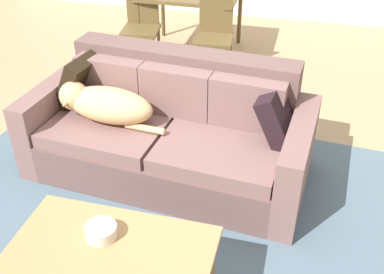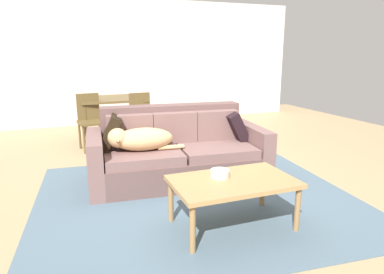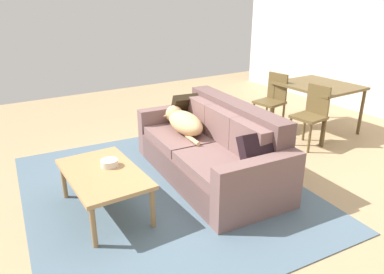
{
  "view_description": "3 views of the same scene",
  "coord_description": "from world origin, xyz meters",
  "px_view_note": "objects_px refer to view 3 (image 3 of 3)",
  "views": [
    {
      "loc": [
        0.71,
        -2.82,
        2.3
      ],
      "look_at": [
        0.04,
        -0.21,
        0.52
      ],
      "focal_mm": 43.2,
      "sensor_mm": 36.0,
      "label": 1
    },
    {
      "loc": [
        -1.5,
        -3.86,
        1.56
      ],
      "look_at": [
        -0.01,
        0.05,
        0.53
      ],
      "focal_mm": 32.31,
      "sensor_mm": 36.0,
      "label": 2
    },
    {
      "loc": [
        3.03,
        -2.27,
        2.08
      ],
      "look_at": [
        -0.25,
        -0.19,
        0.55
      ],
      "focal_mm": 33.97,
      "sensor_mm": 36.0,
      "label": 3
    }
  ],
  "objects_px": {
    "coffee_table": "(104,176)",
    "dining_table": "(319,89)",
    "throw_pillow_by_right_arm": "(259,152)",
    "bowl_on_coffee_table": "(109,163)",
    "couch": "(213,150)",
    "dining_chair_near_left": "(272,98)",
    "dog_on_left_cushion": "(183,121)",
    "throw_pillow_by_left_arm": "(187,109)",
    "dining_chair_near_right": "(312,113)"
  },
  "relations": [
    {
      "from": "dining_table",
      "to": "coffee_table",
      "type": "bearing_deg",
      "value": -82.27
    },
    {
      "from": "throw_pillow_by_right_arm",
      "to": "dining_chair_near_left",
      "type": "relative_size",
      "value": 0.42
    },
    {
      "from": "dining_table",
      "to": "dining_chair_near_right",
      "type": "bearing_deg",
      "value": -55.69
    },
    {
      "from": "dining_chair_near_left",
      "to": "dining_chair_near_right",
      "type": "distance_m",
      "value": 0.85
    },
    {
      "from": "dining_chair_near_right",
      "to": "bowl_on_coffee_table",
      "type": "bearing_deg",
      "value": -94.54
    },
    {
      "from": "couch",
      "to": "dining_table",
      "type": "relative_size",
      "value": 1.98
    },
    {
      "from": "dog_on_left_cushion",
      "to": "bowl_on_coffee_table",
      "type": "xyz_separation_m",
      "value": [
        0.48,
        -1.16,
        -0.09
      ]
    },
    {
      "from": "throw_pillow_by_right_arm",
      "to": "bowl_on_coffee_table",
      "type": "distance_m",
      "value": 1.51
    },
    {
      "from": "couch",
      "to": "throw_pillow_by_right_arm",
      "type": "distance_m",
      "value": 0.85
    },
    {
      "from": "dog_on_left_cushion",
      "to": "dining_table",
      "type": "xyz_separation_m",
      "value": [
        0.06,
        2.47,
        0.11
      ]
    },
    {
      "from": "bowl_on_coffee_table",
      "to": "throw_pillow_by_right_arm",
      "type": "bearing_deg",
      "value": 57.0
    },
    {
      "from": "throw_pillow_by_right_arm",
      "to": "dining_table",
      "type": "height_order",
      "value": "throw_pillow_by_right_arm"
    },
    {
      "from": "dog_on_left_cushion",
      "to": "dining_table",
      "type": "relative_size",
      "value": 0.78
    },
    {
      "from": "coffee_table",
      "to": "dining_table",
      "type": "height_order",
      "value": "dining_table"
    },
    {
      "from": "throw_pillow_by_right_arm",
      "to": "bowl_on_coffee_table",
      "type": "height_order",
      "value": "throw_pillow_by_right_arm"
    },
    {
      "from": "coffee_table",
      "to": "dining_chair_near_right",
      "type": "height_order",
      "value": "dining_chair_near_right"
    },
    {
      "from": "couch",
      "to": "coffee_table",
      "type": "relative_size",
      "value": 2.04
    },
    {
      "from": "couch",
      "to": "dining_table",
      "type": "distance_m",
      "value": 2.42
    },
    {
      "from": "dog_on_left_cushion",
      "to": "throw_pillow_by_left_arm",
      "type": "bearing_deg",
      "value": 146.72
    },
    {
      "from": "dining_chair_near_right",
      "to": "couch",
      "type": "bearing_deg",
      "value": -93.76
    },
    {
      "from": "bowl_on_coffee_table",
      "to": "dining_chair_near_left",
      "type": "height_order",
      "value": "dining_chair_near_left"
    },
    {
      "from": "dining_table",
      "to": "couch",
      "type": "bearing_deg",
      "value": -79.47
    },
    {
      "from": "coffee_table",
      "to": "dining_table",
      "type": "relative_size",
      "value": 0.97
    },
    {
      "from": "throw_pillow_by_left_arm",
      "to": "dining_table",
      "type": "xyz_separation_m",
      "value": [
        0.36,
        2.23,
        0.05
      ]
    },
    {
      "from": "bowl_on_coffee_table",
      "to": "dining_chair_near_right",
      "type": "height_order",
      "value": "dining_chair_near_right"
    },
    {
      "from": "throw_pillow_by_right_arm",
      "to": "dining_table",
      "type": "distance_m",
      "value": 2.68
    },
    {
      "from": "couch",
      "to": "dog_on_left_cushion",
      "type": "relative_size",
      "value": 2.55
    },
    {
      "from": "throw_pillow_by_left_arm",
      "to": "bowl_on_coffee_table",
      "type": "relative_size",
      "value": 2.42
    },
    {
      "from": "dining_table",
      "to": "throw_pillow_by_left_arm",
      "type": "bearing_deg",
      "value": -99.14
    },
    {
      "from": "throw_pillow_by_left_arm",
      "to": "coffee_table",
      "type": "distance_m",
      "value": 1.75
    },
    {
      "from": "couch",
      "to": "coffee_table",
      "type": "xyz_separation_m",
      "value": [
        0.07,
        -1.38,
        0.07
      ]
    },
    {
      "from": "coffee_table",
      "to": "dog_on_left_cushion",
      "type": "bearing_deg",
      "value": 114.01
    },
    {
      "from": "coffee_table",
      "to": "throw_pillow_by_right_arm",
      "type": "bearing_deg",
      "value": 61.6
    },
    {
      "from": "coffee_table",
      "to": "dining_table",
      "type": "distance_m",
      "value": 3.78
    },
    {
      "from": "throw_pillow_by_right_arm",
      "to": "coffee_table",
      "type": "xyz_separation_m",
      "value": [
        -0.74,
        -1.36,
        -0.21
      ]
    },
    {
      "from": "dining_chair_near_left",
      "to": "couch",
      "type": "bearing_deg",
      "value": -72.21
    },
    {
      "from": "throw_pillow_by_left_arm",
      "to": "coffee_table",
      "type": "relative_size",
      "value": 0.39
    },
    {
      "from": "dining_chair_near_right",
      "to": "throw_pillow_by_left_arm",
      "type": "bearing_deg",
      "value": -119.76
    },
    {
      "from": "couch",
      "to": "dining_table",
      "type": "height_order",
      "value": "couch"
    },
    {
      "from": "throw_pillow_by_right_arm",
      "to": "dining_table",
      "type": "bearing_deg",
      "value": 117.66
    },
    {
      "from": "couch",
      "to": "dining_chair_near_left",
      "type": "height_order",
      "value": "dining_chair_near_left"
    },
    {
      "from": "throw_pillow_by_left_arm",
      "to": "dining_table",
      "type": "height_order",
      "value": "throw_pillow_by_left_arm"
    },
    {
      "from": "dog_on_left_cushion",
      "to": "couch",
      "type": "bearing_deg",
      "value": 18.31
    },
    {
      "from": "dog_on_left_cushion",
      "to": "throw_pillow_by_right_arm",
      "type": "height_order",
      "value": "throw_pillow_by_right_arm"
    },
    {
      "from": "throw_pillow_by_left_arm",
      "to": "dining_chair_near_right",
      "type": "bearing_deg",
      "value": 65.22
    },
    {
      "from": "dining_chair_near_left",
      "to": "throw_pillow_by_right_arm",
      "type": "bearing_deg",
      "value": -55.5
    },
    {
      "from": "throw_pillow_by_left_arm",
      "to": "dining_chair_near_right",
      "type": "height_order",
      "value": "dining_chair_near_right"
    },
    {
      "from": "dining_table",
      "to": "dining_chair_near_left",
      "type": "relative_size",
      "value": 1.24
    },
    {
      "from": "couch",
      "to": "dining_chair_near_right",
      "type": "height_order",
      "value": "couch"
    },
    {
      "from": "dog_on_left_cushion",
      "to": "throw_pillow_by_right_arm",
      "type": "distance_m",
      "value": 1.3
    }
  ]
}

